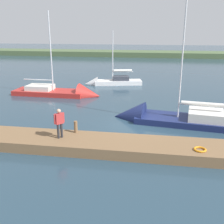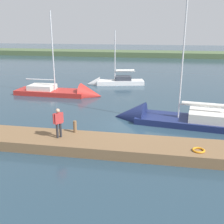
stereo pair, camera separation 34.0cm
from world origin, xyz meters
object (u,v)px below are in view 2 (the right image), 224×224
(mooring_post_near, at_px, (75,127))
(sailboat_outer_mooring, at_px, (68,94))
(person_on_dock, at_px, (58,121))
(sailboat_mid_channel, at_px, (112,83))
(sailboat_far_right, at_px, (164,120))
(life_ring_buoy, at_px, (199,150))

(mooring_post_near, relative_size, sailboat_outer_mooring, 0.08)
(person_on_dock, bearing_deg, sailboat_mid_channel, 132.87)
(mooring_post_near, height_order, sailboat_outer_mooring, sailboat_outer_mooring)
(sailboat_outer_mooring, height_order, sailboat_far_right, sailboat_far_right)
(mooring_post_near, distance_m, sailboat_mid_channel, 17.76)
(life_ring_buoy, distance_m, sailboat_far_right, 6.32)
(mooring_post_near, distance_m, life_ring_buoy, 7.28)
(sailboat_mid_channel, xyz_separation_m, person_on_dock, (-0.26, 18.66, 1.45))
(life_ring_buoy, relative_size, sailboat_outer_mooring, 0.07)
(life_ring_buoy, bearing_deg, sailboat_outer_mooring, -47.64)
(sailboat_far_right, bearing_deg, mooring_post_near, 48.46)
(mooring_post_near, xyz_separation_m, person_on_dock, (0.67, 0.94, 0.66))
(mooring_post_near, xyz_separation_m, sailboat_outer_mooring, (4.49, -11.36, -0.81))
(sailboat_mid_channel, bearing_deg, person_on_dock, 77.93)
(sailboat_far_right, bearing_deg, life_ring_buoy, 113.32)
(mooring_post_near, bearing_deg, sailboat_mid_channel, -87.02)
(mooring_post_near, xyz_separation_m, life_ring_buoy, (-7.14, 1.39, -0.32))
(sailboat_far_right, distance_m, person_on_dock, 8.45)
(mooring_post_near, relative_size, life_ring_buoy, 1.12)
(mooring_post_near, relative_size, sailboat_far_right, 0.07)
(person_on_dock, bearing_deg, sailboat_far_right, 84.61)
(sailboat_mid_channel, bearing_deg, life_ring_buoy, 100.03)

